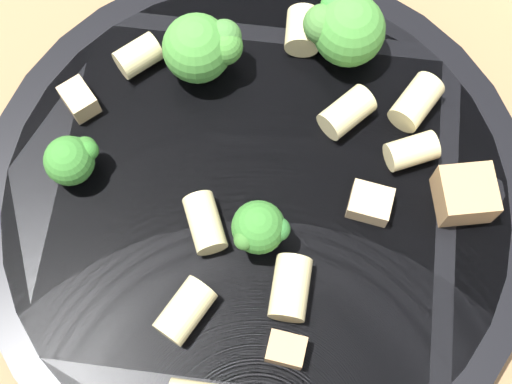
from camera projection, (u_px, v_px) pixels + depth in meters
The scene contains 18 objects.
ground_plane at pixel (256, 223), 0.39m from camera, with size 2.00×2.00×0.00m, color #936D47.
pasta_bowl at pixel (256, 209), 0.37m from camera, with size 0.28×0.28×0.04m.
broccoli_floret_0 at pixel (72, 159), 0.34m from camera, with size 0.03×0.02×0.03m.
broccoli_floret_1 at pixel (259, 228), 0.33m from camera, with size 0.03×0.03×0.03m.
broccoli_floret_2 at pixel (203, 47), 0.36m from camera, with size 0.04×0.04×0.04m.
broccoli_floret_3 at pixel (345, 27), 0.36m from camera, with size 0.04×0.04×0.04m.
rigatoni_0 at pixel (205, 223), 0.34m from camera, with size 0.02×0.02×0.03m, color beige.
rigatoni_1 at pixel (412, 151), 0.35m from camera, with size 0.01×0.01×0.02m, color beige.
rigatoni_2 at pixel (416, 102), 0.36m from camera, with size 0.02×0.02×0.03m, color beige.
rigatoni_3 at pixel (290, 288), 0.33m from camera, with size 0.02×0.02×0.03m, color beige.
rigatoni_4 at pixel (303, 31), 0.38m from camera, with size 0.02×0.02×0.02m, color beige.
rigatoni_5 at pixel (138, 56), 0.37m from camera, with size 0.02×0.02×0.02m, color beige.
rigatoni_6 at pixel (347, 112), 0.36m from camera, with size 0.02×0.02×0.03m, color beige.
rigatoni_8 at pixel (189, 313), 0.33m from camera, with size 0.02×0.02×0.03m, color beige.
chicken_chunk_0 at pixel (465, 194), 0.34m from camera, with size 0.03×0.03×0.02m, color tan.
chicken_chunk_1 at pixel (84, 93), 0.37m from camera, with size 0.02×0.01×0.01m, color tan.
chicken_chunk_2 at pixel (370, 203), 0.35m from camera, with size 0.02×0.02×0.01m, color tan.
chicken_chunk_3 at pixel (286, 350), 0.32m from camera, with size 0.02×0.01×0.01m, color tan.
Camera 1 is at (-0.10, -0.06, 0.37)m, focal length 50.00 mm.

